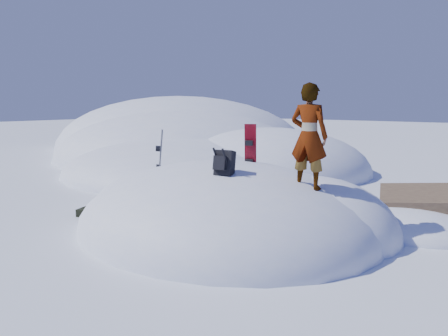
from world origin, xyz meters
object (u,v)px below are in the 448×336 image
Objects in this scene: snowboard_dark at (159,160)px; backpack at (224,163)px; person at (309,136)px; snowboard_red at (250,154)px.

snowboard_dark is 2.69× the size of backpack.
person is at bearing 40.83° from snowboard_dark.
backpack is at bearing 23.29° from snowboard_dark.
snowboard_dark is at bearing -4.82° from person.
snowboard_red is at bearing 91.34° from backpack.
snowboard_red is 2.46× the size of backpack.
snowboard_dark is at bearing 146.47° from backpack.
snowboard_dark is 4.22m from person.
snowboard_red is 0.91× the size of snowboard_dark.
person is at bearing 17.13° from backpack.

